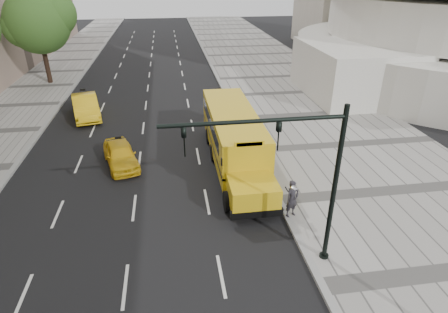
{
  "coord_description": "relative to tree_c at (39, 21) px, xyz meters",
  "views": [
    {
      "loc": [
        1.07,
        -20.32,
        10.28
      ],
      "look_at": [
        3.5,
        -4.0,
        1.9
      ],
      "focal_mm": 30.0,
      "sensor_mm": 36.0,
      "label": 1
    }
  ],
  "objects": [
    {
      "name": "ground",
      "position": [
        10.39,
        -17.89,
        -5.88
      ],
      "size": [
        140.0,
        140.0,
        0.0
      ],
      "primitive_type": "plane",
      "color": "black",
      "rests_on": "ground"
    },
    {
      "name": "sidewalk_museum",
      "position": [
        22.39,
        -17.89,
        -5.8
      ],
      "size": [
        12.0,
        140.0,
        0.15
      ],
      "primitive_type": "cube",
      "color": "#999691",
      "rests_on": "ground"
    },
    {
      "name": "curb_museum",
      "position": [
        16.39,
        -17.89,
        -5.8
      ],
      "size": [
        0.3,
        140.0,
        0.15
      ],
      "primitive_type": "cube",
      "color": "gray",
      "rests_on": "ground"
    },
    {
      "name": "curb_far",
      "position": [
        2.39,
        -17.89,
        -5.8
      ],
      "size": [
        0.3,
        140.0,
        0.15
      ],
      "primitive_type": "cube",
      "color": "gray",
      "rests_on": "ground"
    },
    {
      "name": "tree_c",
      "position": [
        0.0,
        0.0,
        0.0
      ],
      "size": [
        6.53,
        5.8,
        8.73
      ],
      "color": "black",
      "rests_on": "ground"
    },
    {
      "name": "school_bus",
      "position": [
        14.89,
        -18.89,
        -4.11
      ],
      "size": [
        2.96,
        11.56,
        3.19
      ],
      "color": "gold",
      "rests_on": "ground"
    },
    {
      "name": "taxi_near",
      "position": [
        8.41,
        -18.4,
        -5.2
      ],
      "size": [
        2.62,
        4.3,
        1.37
      ],
      "primitive_type": "imported",
      "rotation": [
        0.0,
        0.0,
        0.27
      ],
      "color": "yellow",
      "rests_on": "ground"
    },
    {
      "name": "taxi_far",
      "position": [
        5.05,
        -10.0,
        -5.04
      ],
      "size": [
        2.96,
        5.35,
        1.67
      ],
      "primitive_type": "imported",
      "rotation": [
        0.0,
        0.0,
        0.25
      ],
      "color": "yellow",
      "rests_on": "ground"
    },
    {
      "name": "pedestrian",
      "position": [
        16.54,
        -24.79,
        -4.84
      ],
      "size": [
        0.77,
        0.65,
        1.79
      ],
      "primitive_type": "imported",
      "rotation": [
        0.0,
        0.0,
        0.41
      ],
      "color": "#252329",
      "rests_on": "sidewalk_museum"
    },
    {
      "name": "traffic_signal",
      "position": [
        15.58,
        -27.62,
        -1.79
      ],
      "size": [
        6.18,
        0.36,
        6.4
      ],
      "color": "black",
      "rests_on": "ground"
    }
  ]
}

